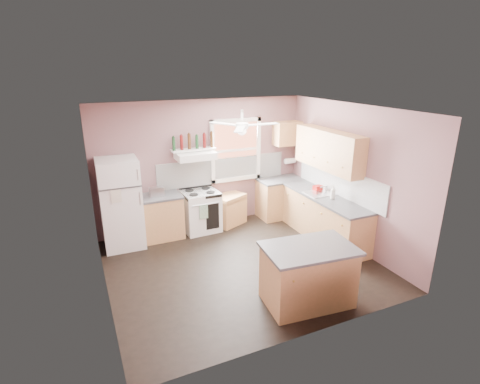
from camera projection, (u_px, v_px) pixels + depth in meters
name	position (u px, v px, depth m)	size (l,w,h in m)	color
floor	(242.00, 264.00, 6.62)	(4.50, 4.50, 0.00)	black
ceiling	(242.00, 109.00, 5.74)	(4.50, 4.50, 0.00)	white
wall_back	(202.00, 164.00, 7.93)	(4.50, 0.05, 2.70)	#775354
wall_right	(351.00, 176.00, 7.07)	(0.05, 4.00, 2.70)	#775354
wall_left	(96.00, 214.00, 5.30)	(0.05, 4.00, 2.70)	#775354
backsplash_back	(223.00, 170.00, 8.12)	(2.90, 0.03, 0.55)	white
backsplash_right	(339.00, 181.00, 7.36)	(0.03, 2.60, 0.55)	white
window_view	(235.00, 150.00, 8.10)	(1.00, 0.02, 1.20)	brown
window_frame	(236.00, 150.00, 8.08)	(1.16, 0.07, 1.36)	white
refrigerator	(121.00, 204.00, 7.05)	(0.73, 0.71, 1.73)	white
base_cabinet_left	(159.00, 218.00, 7.53)	(0.90, 0.60, 0.86)	#AB7D47
counter_left	(157.00, 197.00, 7.39)	(0.92, 0.62, 0.04)	#424245
toaster	(157.00, 192.00, 7.34)	(0.28, 0.16, 0.18)	silver
stove	(201.00, 211.00, 7.87)	(0.73, 0.64, 0.86)	white
range_hood	(195.00, 156.00, 7.51)	(0.78, 0.50, 0.14)	white
bottle_shelf	(193.00, 150.00, 7.59)	(0.90, 0.26, 0.03)	white
cart	(229.00, 210.00, 8.21)	(0.67, 0.45, 0.67)	#AB7D47
base_cabinet_corner	(280.00, 198.00, 8.62)	(1.00, 0.60, 0.86)	#AB7D47
base_cabinet_right	(324.00, 218.00, 7.49)	(0.60, 2.20, 0.86)	#AB7D47
counter_corner	(281.00, 180.00, 8.48)	(1.02, 0.62, 0.04)	#424245
counter_right	(325.00, 197.00, 7.35)	(0.62, 2.22, 0.04)	#424245
sink	(319.00, 194.00, 7.51)	(0.55, 0.45, 0.03)	silver
faucet	(326.00, 189.00, 7.55)	(0.03, 0.03, 0.14)	silver
upper_cabinet_right	(328.00, 150.00, 7.28)	(0.33, 1.80, 0.76)	#AB7D47
upper_cabinet_corner	(287.00, 133.00, 8.34)	(0.60, 0.33, 0.52)	#AB7D47
paper_towel	(290.00, 161.00, 8.62)	(0.12, 0.12, 0.26)	white
island	(308.00, 276.00, 5.45)	(1.22, 0.77, 0.86)	#AB7D47
island_top	(310.00, 248.00, 5.31)	(1.30, 0.85, 0.04)	#424245
ceiling_fan_hub	(242.00, 126.00, 5.83)	(0.20, 0.20, 0.08)	white
soap_bottle	(333.00, 192.00, 7.16)	(0.10, 0.10, 0.26)	silver
red_caddy	(318.00, 188.00, 7.69)	(0.18, 0.12, 0.10)	#B6130F
wine_bottles	(193.00, 142.00, 7.54)	(0.86, 0.06, 0.31)	#143819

